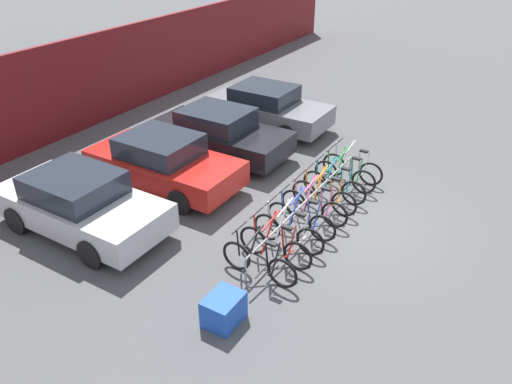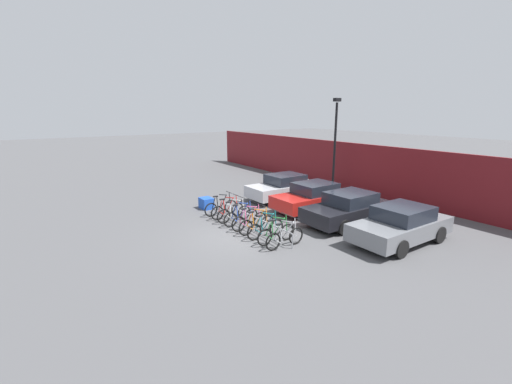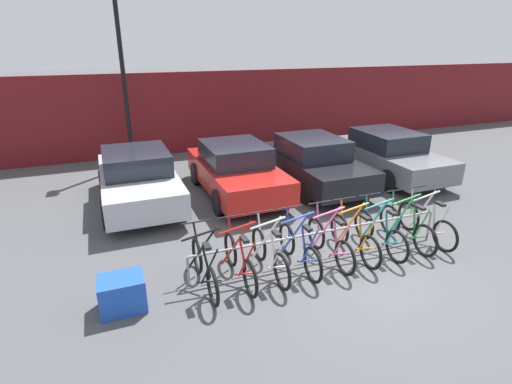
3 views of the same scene
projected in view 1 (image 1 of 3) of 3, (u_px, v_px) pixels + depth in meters
name	position (u px, v px, depth m)	size (l,w,h in m)	color
ground_plane	(340.00, 219.00, 11.82)	(120.00, 120.00, 0.00)	#4C4C4F
hoarding_wall	(59.00, 91.00, 15.41)	(36.00, 0.16, 2.93)	maroon
bike_rack	(307.00, 201.00, 11.53)	(5.34, 0.04, 0.57)	gray
bicycle_black	(259.00, 262.00, 9.75)	(0.68, 1.71, 1.05)	black
bicycle_red	(275.00, 246.00, 10.22)	(0.68, 1.71, 1.05)	black
bicycle_white	(288.00, 232.00, 10.65)	(0.68, 1.71, 1.05)	black
bicycle_blue	(301.00, 220.00, 11.09)	(0.68, 1.71, 1.05)	black
bicycle_pink	(314.00, 207.00, 11.57)	(0.68, 1.71, 1.05)	black
bicycle_orange	(324.00, 196.00, 11.98)	(0.68, 1.71, 1.05)	black
bicycle_teal	(334.00, 186.00, 12.42)	(0.68, 1.71, 1.05)	black
bicycle_green	(345.00, 175.00, 12.92)	(0.68, 1.71, 1.05)	black
bicycle_silver	(352.00, 168.00, 13.30)	(0.68, 1.71, 1.05)	black
car_silver	(80.00, 203.00, 11.10)	(1.91, 4.09, 1.40)	#B7B7BC
car_red	(164.00, 162.00, 12.89)	(1.91, 4.10, 1.40)	red
car_black	(219.00, 133.00, 14.55)	(1.91, 4.17, 1.40)	black
car_grey	(266.00, 107.00, 16.40)	(1.91, 4.13, 1.40)	slate
cargo_crate	(224.00, 309.00, 8.76)	(0.70, 0.56, 0.55)	blue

